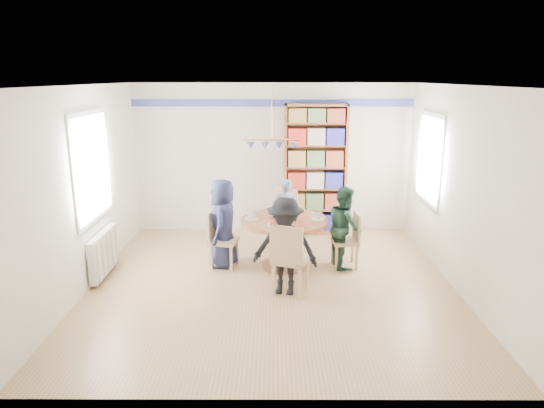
{
  "coord_description": "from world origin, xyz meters",
  "views": [
    {
      "loc": [
        0.02,
        -6.25,
        2.81
      ],
      "look_at": [
        0.0,
        0.4,
        1.05
      ],
      "focal_mm": 32.0,
      "sensor_mm": 36.0,
      "label": 1
    }
  ],
  "objects_px": {
    "dining_table": "(285,232)",
    "person_left": "(223,223)",
    "person_right": "(345,227)",
    "person_near": "(285,247)",
    "radiator": "(104,253)",
    "chair_far": "(283,215)",
    "chair_right": "(350,237)",
    "person_far": "(285,213)",
    "chair_left": "(219,236)",
    "bookshelf": "(315,171)",
    "chair_near": "(289,256)"
  },
  "relations": [
    {
      "from": "chair_far",
      "to": "person_left",
      "type": "xyz_separation_m",
      "value": [
        -0.93,
        -0.99,
        0.15
      ]
    },
    {
      "from": "chair_near",
      "to": "bookshelf",
      "type": "bearing_deg",
      "value": 78.42
    },
    {
      "from": "dining_table",
      "to": "person_left",
      "type": "height_order",
      "value": "person_left"
    },
    {
      "from": "chair_left",
      "to": "bookshelf",
      "type": "relative_size",
      "value": 0.38
    },
    {
      "from": "dining_table",
      "to": "person_right",
      "type": "height_order",
      "value": "person_right"
    },
    {
      "from": "chair_far",
      "to": "bookshelf",
      "type": "xyz_separation_m",
      "value": [
        0.58,
        0.66,
        0.63
      ]
    },
    {
      "from": "person_far",
      "to": "radiator",
      "type": "bearing_deg",
      "value": 8.12
    },
    {
      "from": "person_right",
      "to": "dining_table",
      "type": "bearing_deg",
      "value": 84.89
    },
    {
      "from": "chair_right",
      "to": "chair_left",
      "type": "bearing_deg",
      "value": -179.19
    },
    {
      "from": "chair_far",
      "to": "chair_near",
      "type": "bearing_deg",
      "value": -89.11
    },
    {
      "from": "radiator",
      "to": "chair_near",
      "type": "bearing_deg",
      "value": -13.61
    },
    {
      "from": "chair_right",
      "to": "person_far",
      "type": "distance_m",
      "value": 1.29
    },
    {
      "from": "chair_far",
      "to": "person_right",
      "type": "relative_size",
      "value": 0.77
    },
    {
      "from": "dining_table",
      "to": "bookshelf",
      "type": "distance_m",
      "value": 1.88
    },
    {
      "from": "person_left",
      "to": "person_near",
      "type": "xyz_separation_m",
      "value": [
        0.91,
        -0.98,
        -0.02
      ]
    },
    {
      "from": "radiator",
      "to": "person_far",
      "type": "height_order",
      "value": "person_far"
    },
    {
      "from": "radiator",
      "to": "chair_right",
      "type": "distance_m",
      "value": 3.61
    },
    {
      "from": "bookshelf",
      "to": "person_right",
      "type": "bearing_deg",
      "value": -79.02
    },
    {
      "from": "radiator",
      "to": "chair_far",
      "type": "height_order",
      "value": "chair_far"
    },
    {
      "from": "radiator",
      "to": "person_near",
      "type": "distance_m",
      "value": 2.67
    },
    {
      "from": "person_far",
      "to": "person_near",
      "type": "distance_m",
      "value": 1.8
    },
    {
      "from": "dining_table",
      "to": "person_left",
      "type": "distance_m",
      "value": 0.93
    },
    {
      "from": "radiator",
      "to": "person_left",
      "type": "distance_m",
      "value": 1.76
    },
    {
      "from": "radiator",
      "to": "dining_table",
      "type": "height_order",
      "value": "dining_table"
    },
    {
      "from": "chair_right",
      "to": "chair_near",
      "type": "distance_m",
      "value": 1.38
    },
    {
      "from": "dining_table",
      "to": "chair_far",
      "type": "relative_size",
      "value": 1.36
    },
    {
      "from": "chair_right",
      "to": "person_near",
      "type": "distance_m",
      "value": 1.38
    },
    {
      "from": "radiator",
      "to": "bookshelf",
      "type": "distance_m",
      "value": 3.87
    },
    {
      "from": "person_right",
      "to": "person_near",
      "type": "relative_size",
      "value": 0.94
    },
    {
      "from": "person_near",
      "to": "radiator",
      "type": "bearing_deg",
      "value": 178.88
    },
    {
      "from": "chair_left",
      "to": "chair_near",
      "type": "bearing_deg",
      "value": -43.68
    },
    {
      "from": "dining_table",
      "to": "person_left",
      "type": "xyz_separation_m",
      "value": [
        -0.92,
        0.05,
        0.12
      ]
    },
    {
      "from": "chair_right",
      "to": "person_near",
      "type": "relative_size",
      "value": 0.64
    },
    {
      "from": "chair_left",
      "to": "person_right",
      "type": "bearing_deg",
      "value": 1.8
    },
    {
      "from": "dining_table",
      "to": "chair_far",
      "type": "xyz_separation_m",
      "value": [
        0.0,
        1.03,
        -0.03
      ]
    },
    {
      "from": "chair_right",
      "to": "bookshelf",
      "type": "height_order",
      "value": "bookshelf"
    },
    {
      "from": "dining_table",
      "to": "person_near",
      "type": "height_order",
      "value": "person_near"
    },
    {
      "from": "person_far",
      "to": "person_near",
      "type": "relative_size",
      "value": 0.91
    },
    {
      "from": "person_far",
      "to": "chair_left",
      "type": "bearing_deg",
      "value": 24.69
    },
    {
      "from": "dining_table",
      "to": "chair_right",
      "type": "height_order",
      "value": "chair_right"
    },
    {
      "from": "person_left",
      "to": "person_right",
      "type": "bearing_deg",
      "value": 93.81
    },
    {
      "from": "person_left",
      "to": "chair_right",
      "type": "bearing_deg",
      "value": 92.87
    },
    {
      "from": "chair_right",
      "to": "chair_far",
      "type": "xyz_separation_m",
      "value": [
        -0.98,
        1.03,
        0.06
      ]
    },
    {
      "from": "chair_left",
      "to": "bookshelf",
      "type": "xyz_separation_m",
      "value": [
        1.56,
        1.71,
        0.67
      ]
    },
    {
      "from": "chair_right",
      "to": "chair_far",
      "type": "height_order",
      "value": "chair_far"
    },
    {
      "from": "chair_right",
      "to": "person_near",
      "type": "height_order",
      "value": "person_near"
    },
    {
      "from": "radiator",
      "to": "person_near",
      "type": "bearing_deg",
      "value": -12.7
    },
    {
      "from": "chair_near",
      "to": "person_right",
      "type": "distance_m",
      "value": 1.35
    },
    {
      "from": "chair_right",
      "to": "person_right",
      "type": "height_order",
      "value": "person_right"
    },
    {
      "from": "radiator",
      "to": "person_far",
      "type": "bearing_deg",
      "value": 24.83
    }
  ]
}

